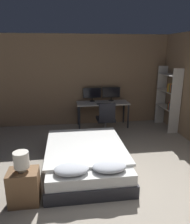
# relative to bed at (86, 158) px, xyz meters

# --- Properties ---
(ground_plane) EXTENTS (20.00, 20.00, 0.00)m
(ground_plane) POSITION_rel_bed_xyz_m (0.65, -1.22, -0.23)
(ground_plane) COLOR #9E9384
(wall_back) EXTENTS (12.00, 0.06, 2.70)m
(wall_back) POSITION_rel_bed_xyz_m (0.65, 2.77, 1.12)
(wall_back) COLOR #8E7051
(wall_back) RESTS_ON ground_plane
(bed) EXTENTS (1.52, 2.10, 0.54)m
(bed) POSITION_rel_bed_xyz_m (0.00, 0.00, 0.00)
(bed) COLOR #2D2D33
(bed) RESTS_ON ground_plane
(nightstand) EXTENTS (0.45, 0.34, 0.54)m
(nightstand) POSITION_rel_bed_xyz_m (-1.02, -0.86, 0.04)
(nightstand) COLOR brown
(nightstand) RESTS_ON ground_plane
(bedside_lamp) EXTENTS (0.22, 0.22, 0.30)m
(bedside_lamp) POSITION_rel_bed_xyz_m (-1.02, -0.86, 0.49)
(bedside_lamp) COLOR gray
(bedside_lamp) RESTS_ON nightstand
(desk) EXTENTS (1.54, 0.62, 0.75)m
(desk) POSITION_rel_bed_xyz_m (0.74, 2.39, 0.43)
(desk) COLOR beige
(desk) RESTS_ON ground_plane
(monitor_left) EXTENTS (0.55, 0.16, 0.42)m
(monitor_left) POSITION_rel_bed_xyz_m (0.45, 2.60, 0.76)
(monitor_left) COLOR black
(monitor_left) RESTS_ON desk
(monitor_right) EXTENTS (0.55, 0.16, 0.42)m
(monitor_right) POSITION_rel_bed_xyz_m (1.03, 2.60, 0.76)
(monitor_right) COLOR black
(monitor_right) RESTS_ON desk
(keyboard) EXTENTS (0.42, 0.13, 0.02)m
(keyboard) POSITION_rel_bed_xyz_m (0.74, 2.19, 0.53)
(keyboard) COLOR black
(keyboard) RESTS_ON desk
(computer_mouse) EXTENTS (0.07, 0.05, 0.04)m
(computer_mouse) POSITION_rel_bed_xyz_m (1.04, 2.19, 0.54)
(computer_mouse) COLOR black
(computer_mouse) RESTS_ON desk
(office_chair) EXTENTS (0.52, 0.52, 0.95)m
(office_chair) POSITION_rel_bed_xyz_m (0.70, 1.64, 0.16)
(office_chair) COLOR black
(office_chair) RESTS_ON ground_plane
(bookshelf) EXTENTS (0.30, 0.95, 1.79)m
(bookshelf) POSITION_rel_bed_xyz_m (2.59, 1.92, 0.78)
(bookshelf) COLOR beige
(bookshelf) RESTS_ON ground_plane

